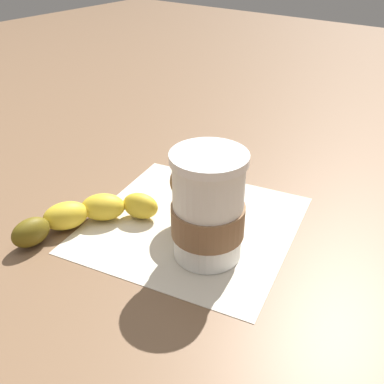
{
  "coord_description": "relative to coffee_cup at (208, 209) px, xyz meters",
  "views": [
    {
      "loc": [
        -0.3,
        0.4,
        0.36
      ],
      "look_at": [
        0.0,
        0.0,
        0.05
      ],
      "focal_mm": 42.0,
      "sensor_mm": 36.0,
      "label": 1
    }
  ],
  "objects": [
    {
      "name": "ground_plane",
      "position": [
        0.05,
        -0.04,
        -0.07
      ],
      "size": [
        3.0,
        3.0,
        0.0
      ],
      "primitive_type": "plane",
      "color": "brown"
    },
    {
      "name": "paper_napkin",
      "position": [
        0.05,
        -0.04,
        -0.07
      ],
      "size": [
        0.32,
        0.32,
        0.0
      ],
      "primitive_type": "cube",
      "rotation": [
        0.0,
        0.0,
        0.21
      ],
      "color": "beige",
      "rests_on": "ground_plane"
    },
    {
      "name": "coffee_cup",
      "position": [
        0.0,
        0.0,
        0.0
      ],
      "size": [
        0.09,
        0.09,
        0.14
      ],
      "color": "white",
      "rests_on": "paper_napkin"
    },
    {
      "name": "muffin",
      "position": [
        0.04,
        -0.05,
        -0.01
      ],
      "size": [
        0.09,
        0.09,
        0.09
      ],
      "color": "white",
      "rests_on": "paper_napkin"
    },
    {
      "name": "banana",
      "position": [
        0.16,
        0.05,
        -0.05
      ],
      "size": [
        0.12,
        0.18,
        0.04
      ],
      "color": "gold",
      "rests_on": "paper_napkin"
    },
    {
      "name": "wooden_stirrer",
      "position": [
        0.19,
        -0.19,
        -0.07
      ],
      "size": [
        0.08,
        0.09,
        0.0
      ],
      "primitive_type": "cube",
      "rotation": [
        0.0,
        0.0,
        2.32
      ],
      "color": "#9E7547",
      "rests_on": "ground_plane"
    }
  ]
}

